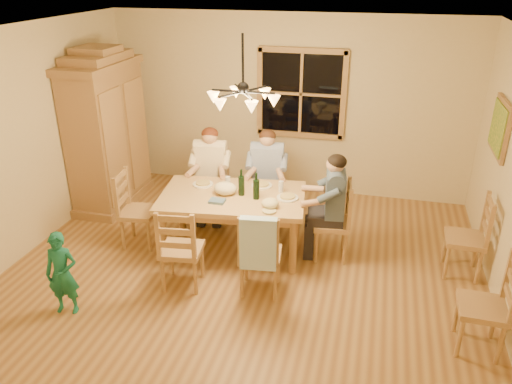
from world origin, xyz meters
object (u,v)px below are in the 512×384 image
(chair_far_left, at_px, (212,199))
(wine_bottle_b, at_px, (256,186))
(adult_plaid_man, at_px, (267,165))
(wine_bottle_a, at_px, (241,182))
(chair_far_right, at_px, (267,201))
(chair_spare_front, at_px, (479,321))
(armoire, at_px, (108,135))
(chair_near_right, at_px, (260,266))
(chandelier, at_px, (243,97))
(chair_end_left, at_px, (140,223))
(child, at_px, (62,274))
(chair_near_left, at_px, (183,261))
(adult_slate_man, at_px, (333,194))
(chair_end_right, at_px, (331,234))
(adult_woman, at_px, (211,163))
(chair_spare_back, at_px, (463,250))
(dining_table, at_px, (233,203))

(chair_far_left, distance_m, wine_bottle_b, 1.31)
(adult_plaid_man, bearing_deg, wine_bottle_a, 74.03)
(chair_far_right, xyz_separation_m, chair_spare_front, (2.48, -2.00, 0.00))
(chair_far_left, relative_size, wine_bottle_a, 3.00)
(chair_spare_front, bearing_deg, chair_far_left, 61.02)
(armoire, xyz_separation_m, chair_near_right, (2.69, -1.68, -0.75))
(chandelier, bearing_deg, chair_spare_front, -16.55)
(chair_end_left, relative_size, child, 1.09)
(chair_near_left, relative_size, wine_bottle_a, 3.00)
(chandelier, height_order, chair_near_left, chandelier)
(chair_end_left, relative_size, adult_slate_man, 1.13)
(chair_far_left, height_order, chair_end_right, same)
(chair_near_left, distance_m, child, 1.25)
(chair_end_left, distance_m, wine_bottle_b, 1.63)
(adult_slate_man, bearing_deg, wine_bottle_b, 94.21)
(chair_far_left, height_order, chair_end_left, same)
(chair_end_right, bearing_deg, chair_near_right, 136.74)
(adult_woman, bearing_deg, chair_spare_back, 162.05)
(armoire, distance_m, chair_far_left, 1.80)
(chair_far_left, relative_size, child, 1.09)
(armoire, distance_m, dining_table, 2.38)
(chair_far_left, height_order, adult_slate_man, adult_slate_man)
(adult_plaid_man, distance_m, wine_bottle_b, 0.89)
(chair_end_right, relative_size, adult_woman, 1.13)
(chair_end_left, bearing_deg, armoire, -145.58)
(chair_far_right, height_order, wine_bottle_a, wine_bottle_a)
(dining_table, bearing_deg, chair_end_right, 7.27)
(chair_near_right, bearing_deg, child, -162.74)
(armoire, height_order, dining_table, armoire)
(armoire, height_order, chair_spare_front, armoire)
(chair_spare_back, bearing_deg, wine_bottle_a, 94.09)
(chair_far_left, bearing_deg, chair_end_right, 153.43)
(chair_spare_front, height_order, chair_spare_back, same)
(chair_spare_back, bearing_deg, chair_end_left, 95.95)
(chair_near_left, bearing_deg, armoire, 128.30)
(chair_near_left, xyz_separation_m, wine_bottle_b, (0.63, 0.84, 0.62))
(chair_far_right, relative_size, adult_slate_man, 1.13)
(adult_slate_man, bearing_deg, chair_far_left, 63.43)
(armoire, relative_size, chair_near_left, 2.32)
(chair_end_right, bearing_deg, chair_spare_front, -137.75)
(wine_bottle_a, height_order, chair_spare_back, wine_bottle_a)
(chair_spare_back, bearing_deg, armoire, 82.52)
(chandelier, bearing_deg, chair_near_right, -51.93)
(chair_far_right, height_order, chair_spare_back, same)
(chair_near_right, distance_m, adult_slate_man, 1.25)
(chair_far_left, bearing_deg, adult_woman, 180.00)
(chair_end_right, bearing_deg, chair_spare_back, -97.54)
(chandelier, relative_size, chair_spare_front, 0.78)
(dining_table, distance_m, adult_plaid_man, 0.91)
(dining_table, distance_m, adult_woman, 0.95)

